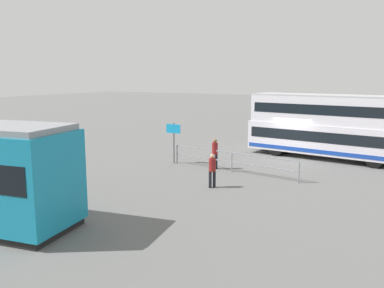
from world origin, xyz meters
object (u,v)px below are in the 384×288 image
at_px(pedestrian_near_railing, 215,152).
at_px(double_decker_bus, 331,127).
at_px(pedestrian_crossing, 212,168).
at_px(info_sign, 174,136).

bearing_deg(pedestrian_near_railing, double_decker_bus, -131.19).
relative_size(double_decker_bus, pedestrian_near_railing, 6.14).
bearing_deg(pedestrian_crossing, double_decker_bus, -111.46).
height_order(double_decker_bus, pedestrian_near_railing, double_decker_bus).
bearing_deg(pedestrian_crossing, info_sign, -40.74).
bearing_deg(pedestrian_near_railing, info_sign, -3.88).
bearing_deg(double_decker_bus, pedestrian_crossing, 68.54).
height_order(pedestrian_crossing, info_sign, info_sign).
relative_size(double_decker_bus, info_sign, 4.32).
bearing_deg(pedestrian_crossing, pedestrian_near_railing, -66.84).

